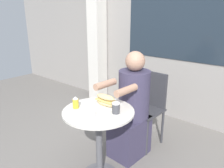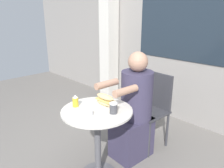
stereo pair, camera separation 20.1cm
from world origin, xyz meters
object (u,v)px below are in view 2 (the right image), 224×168
(cafe_table, at_px, (97,129))
(drink_cup, at_px, (113,108))
(sandwich_on_plate, at_px, (105,101))
(seated_diner, at_px, (134,113))
(condiment_bottle, at_px, (75,101))
(diner_chair, at_px, (154,103))

(cafe_table, relative_size, drink_cup, 7.32)
(sandwich_on_plate, bearing_deg, seated_diner, 86.67)
(sandwich_on_plate, height_order, condiment_bottle, sandwich_on_plate)
(diner_chair, height_order, seated_diner, seated_diner)
(cafe_table, bearing_deg, drink_cup, 21.16)
(seated_diner, bearing_deg, drink_cup, 110.40)
(diner_chair, xyz_separation_m, condiment_bottle, (-0.21, -0.94, 0.24))
(cafe_table, bearing_deg, seated_diner, 88.59)
(sandwich_on_plate, relative_size, drink_cup, 2.14)
(seated_diner, bearing_deg, cafe_table, 91.56)
(seated_diner, bearing_deg, condiment_bottle, 73.73)
(drink_cup, relative_size, condiment_bottle, 0.86)
(cafe_table, distance_m, drink_cup, 0.29)
(diner_chair, distance_m, drink_cup, 0.83)
(diner_chair, distance_m, seated_diner, 0.35)
(diner_chair, bearing_deg, condiment_bottle, 80.16)
(cafe_table, distance_m, condiment_bottle, 0.33)
(cafe_table, bearing_deg, diner_chair, 88.72)
(cafe_table, xyz_separation_m, condiment_bottle, (-0.19, -0.09, 0.25))
(cafe_table, distance_m, seated_diner, 0.50)
(drink_cup, bearing_deg, sandwich_on_plate, 162.84)
(cafe_table, relative_size, sandwich_on_plate, 3.43)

